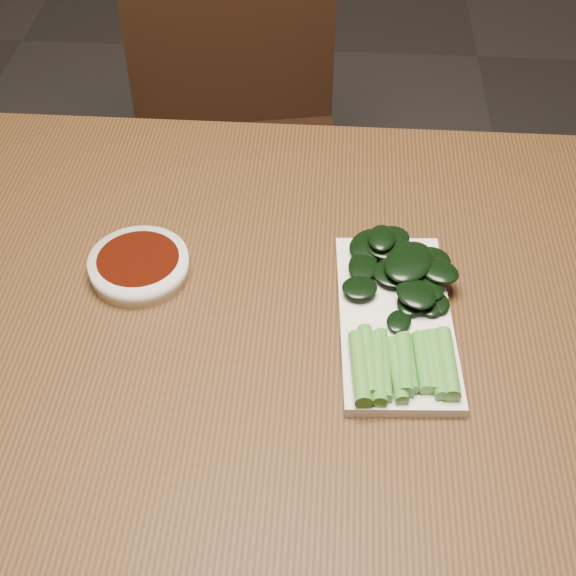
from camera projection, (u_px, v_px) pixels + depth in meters
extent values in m
cube|color=#402812|center=(278.00, 323.00, 0.98)|extent=(1.40, 0.80, 0.04)
cube|color=black|center=(243.00, 180.00, 1.67)|extent=(0.51, 0.51, 0.04)
cylinder|color=black|center=(167.00, 327.00, 1.68)|extent=(0.04, 0.04, 0.41)
cylinder|color=black|center=(343.00, 310.00, 1.71)|extent=(0.04, 0.04, 0.41)
cylinder|color=black|center=(163.00, 214.00, 1.94)|extent=(0.04, 0.04, 0.41)
cylinder|color=black|center=(315.00, 201.00, 1.97)|extent=(0.04, 0.04, 0.41)
cube|color=black|center=(230.00, 27.00, 1.63)|extent=(0.43, 0.12, 0.44)
cylinder|color=silver|center=(139.00, 266.00, 1.00)|extent=(0.12, 0.12, 0.03)
cylinder|color=#310C04|center=(138.00, 259.00, 0.99)|extent=(0.10, 0.10, 0.00)
cube|color=silver|center=(395.00, 319.00, 0.94)|extent=(0.15, 0.28, 0.01)
cylinder|color=#43892F|center=(360.00, 368.00, 0.87)|extent=(0.03, 0.10, 0.02)
cylinder|color=#43892F|center=(368.00, 360.00, 0.88)|extent=(0.03, 0.10, 0.02)
cylinder|color=#43892F|center=(378.00, 367.00, 0.87)|extent=(0.02, 0.10, 0.02)
cylinder|color=#43892F|center=(384.00, 364.00, 0.88)|extent=(0.02, 0.10, 0.01)
cylinder|color=#43892F|center=(397.00, 370.00, 0.87)|extent=(0.02, 0.09, 0.02)
cylinder|color=#43892F|center=(404.00, 364.00, 0.88)|extent=(0.02, 0.08, 0.02)
cylinder|color=#43892F|center=(408.00, 362.00, 0.88)|extent=(0.02, 0.08, 0.01)
cylinder|color=#43892F|center=(422.00, 362.00, 0.88)|extent=(0.02, 0.08, 0.02)
cylinder|color=#43892F|center=(430.00, 361.00, 0.88)|extent=(0.02, 0.08, 0.01)
cylinder|color=#43892F|center=(436.00, 364.00, 0.88)|extent=(0.02, 0.09, 0.02)
cylinder|color=#43892F|center=(447.00, 363.00, 0.88)|extent=(0.02, 0.09, 0.02)
ellipsoid|color=black|center=(422.00, 287.00, 0.96)|extent=(0.07, 0.07, 0.01)
ellipsoid|color=black|center=(388.00, 240.00, 1.01)|extent=(0.08, 0.08, 0.01)
ellipsoid|color=black|center=(439.00, 270.00, 0.97)|extent=(0.07, 0.06, 0.01)
ellipsoid|color=black|center=(371.00, 245.00, 1.01)|extent=(0.08, 0.08, 0.01)
ellipsoid|color=black|center=(413.00, 300.00, 0.95)|extent=(0.05, 0.07, 0.01)
ellipsoid|color=black|center=(423.00, 293.00, 0.95)|extent=(0.04, 0.05, 0.01)
ellipsoid|color=black|center=(416.00, 294.00, 0.94)|extent=(0.07, 0.07, 0.01)
ellipsoid|color=black|center=(399.00, 272.00, 0.98)|extent=(0.08, 0.07, 0.01)
ellipsoid|color=black|center=(409.00, 262.00, 0.97)|extent=(0.08, 0.09, 0.01)
ellipsoid|color=black|center=(398.00, 256.00, 0.99)|extent=(0.06, 0.06, 0.01)
ellipsoid|color=black|center=(392.00, 249.00, 1.00)|extent=(0.07, 0.04, 0.01)
ellipsoid|color=black|center=(432.00, 261.00, 0.99)|extent=(0.05, 0.06, 0.01)
ellipsoid|color=black|center=(382.00, 238.00, 1.00)|extent=(0.04, 0.05, 0.01)
ellipsoid|color=black|center=(360.00, 287.00, 0.96)|extent=(0.05, 0.05, 0.01)
ellipsoid|color=black|center=(363.00, 266.00, 0.99)|extent=(0.04, 0.06, 0.01)
ellipsoid|color=black|center=(429.00, 304.00, 0.94)|extent=(0.04, 0.05, 0.01)
ellipsoid|color=black|center=(414.00, 301.00, 0.95)|extent=(0.04, 0.04, 0.01)
ellipsoid|color=black|center=(399.00, 321.00, 0.93)|extent=(0.04, 0.04, 0.01)
ellipsoid|color=black|center=(438.00, 302.00, 0.95)|extent=(0.03, 0.04, 0.01)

